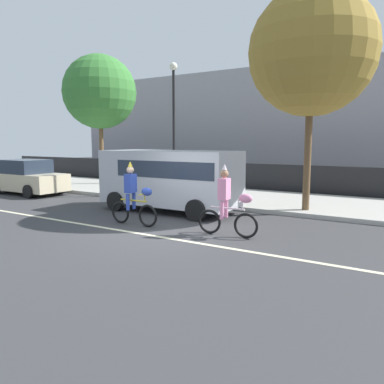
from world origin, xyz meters
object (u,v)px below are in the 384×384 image
(parked_van_silver, at_px, (171,176))
(parked_car_beige, at_px, (27,178))
(parade_cyclist_cobalt, at_px, (134,197))
(parade_cyclist_pink, at_px, (228,205))
(street_lamp_post, at_px, (174,108))

(parked_van_silver, relative_size, parked_car_beige, 1.22)
(parade_cyclist_cobalt, height_order, parked_car_beige, parade_cyclist_cobalt)
(parade_cyclist_pink, distance_m, street_lamp_post, 8.40)
(parade_cyclist_cobalt, distance_m, parked_van_silver, 2.52)
(parade_cyclist_cobalt, xyz_separation_m, parked_van_silver, (-0.33, 2.46, 0.44))
(parade_cyclist_pink, xyz_separation_m, parked_car_beige, (-11.78, 2.24, -0.06))
(parade_cyclist_pink, distance_m, parked_van_silver, 3.97)
(parade_cyclist_cobalt, distance_m, parked_car_beige, 9.17)
(parade_cyclist_pink, relative_size, parked_car_beige, 0.47)
(parked_car_beige, height_order, street_lamp_post, street_lamp_post)
(parade_cyclist_pink, bearing_deg, parked_car_beige, 169.24)
(parked_van_silver, height_order, parked_car_beige, parked_van_silver)
(parked_van_silver, bearing_deg, parade_cyclist_pink, -33.09)
(parade_cyclist_cobalt, bearing_deg, street_lamp_post, 113.41)
(parade_cyclist_pink, bearing_deg, street_lamp_post, 134.90)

